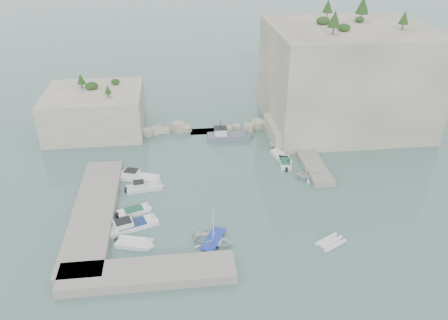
{
  "coord_description": "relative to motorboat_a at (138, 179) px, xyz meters",
  "views": [
    {
      "loc": [
        -6.14,
        -46.58,
        32.3
      ],
      "look_at": [
        0.0,
        6.0,
        3.0
      ],
      "focal_mm": 35.0,
      "sensor_mm": 36.0,
      "label": 1
    }
  ],
  "objects": [
    {
      "name": "quay_south",
      "position": [
        2.15,
        -19.79,
        0.55
      ],
      "size": [
        18.0,
        4.0,
        1.1
      ],
      "primitive_type": "cube",
      "color": "#9E9689",
      "rests_on": "ground"
    },
    {
      "name": "tender_east_d",
      "position": [
        22.33,
        6.98,
        0.0
      ],
      "size": [
        4.1,
        1.65,
        1.56
      ],
      "primitive_type": "imported",
      "rotation": [
        0.0,
        0.0,
        1.6
      ],
      "color": "silver",
      "rests_on": "ground"
    },
    {
      "name": "motorboat_e",
      "position": [
        0.4,
        -14.49,
        0.0
      ],
      "size": [
        4.77,
        2.99,
        0.7
      ],
      "primitive_type": null,
      "rotation": [
        0.0,
        0.0,
        -0.29
      ],
      "color": "white",
      "rests_on": "ground"
    },
    {
      "name": "motorboat_d",
      "position": [
        -0.12,
        -11.19,
        0.0
      ],
      "size": [
        7.09,
        4.19,
        1.4
      ],
      "primitive_type": null,
      "rotation": [
        0.0,
        0.0,
        0.34
      ],
      "color": "white",
      "rests_on": "ground"
    },
    {
      "name": "cliff_terrace",
      "position": [
        25.15,
        10.71,
        1.25
      ],
      "size": [
        8.0,
        10.0,
        2.5
      ],
      "primitive_type": "cube",
      "color": "beige",
      "rests_on": "ground"
    },
    {
      "name": "rowboat",
      "position": [
        9.33,
        -15.05,
        0.0
      ],
      "size": [
        5.82,
        5.2,
        0.99
      ],
      "primitive_type": "imported",
      "rotation": [
        0.0,
        0.0,
        1.11
      ],
      "color": "white",
      "rests_on": "ground"
    },
    {
      "name": "ground",
      "position": [
        12.15,
        -7.29,
        0.0
      ],
      "size": [
        400.0,
        400.0,
        0.0
      ],
      "primitive_type": "plane",
      "color": "slate",
      "rests_on": "ground"
    },
    {
      "name": "work_boat",
      "position": [
        14.43,
        11.38,
        0.0
      ],
      "size": [
        7.8,
        2.4,
        2.2
      ],
      "primitive_type": null,
      "rotation": [
        0.0,
        0.0,
        -0.01
      ],
      "color": "slate",
      "rests_on": "ground"
    },
    {
      "name": "ledge_east",
      "position": [
        25.65,
        2.71,
        0.4
      ],
      "size": [
        3.0,
        16.0,
        0.8
      ],
      "primitive_type": "cube",
      "color": "#9E9689",
      "rests_on": "ground"
    },
    {
      "name": "rowboat_mast",
      "position": [
        9.33,
        -15.05,
        2.6
      ],
      "size": [
        0.1,
        0.1,
        4.2
      ],
      "primitive_type": "cylinder",
      "color": "white",
      "rests_on": "rowboat"
    },
    {
      "name": "cliff_east",
      "position": [
        35.15,
        15.71,
        8.5
      ],
      "size": [
        26.0,
        22.0,
        17.0
      ],
      "primitive_type": "cube",
      "color": "beige",
      "rests_on": "ground"
    },
    {
      "name": "tender_east_a",
      "position": [
        23.7,
        -2.56,
        0.0
      ],
      "size": [
        3.75,
        3.33,
        1.82
      ],
      "primitive_type": "imported",
      "rotation": [
        0.0,
        0.0,
        1.47
      ],
      "color": "silver",
      "rests_on": "ground"
    },
    {
      "name": "motorboat_b",
      "position": [
        1.05,
        -2.87,
        0.0
      ],
      "size": [
        5.43,
        2.43,
        1.4
      ],
      "primitive_type": null,
      "rotation": [
        0.0,
        0.0,
        0.14
      ],
      "color": "silver",
      "rests_on": "ground"
    },
    {
      "name": "breakwater",
      "position": [
        11.15,
        14.71,
        0.7
      ],
      "size": [
        28.0,
        3.0,
        1.4
      ],
      "primitive_type": "cube",
      "color": "beige",
      "rests_on": "ground"
    },
    {
      "name": "outcrop_west",
      "position": [
        -7.85,
        17.71,
        3.5
      ],
      "size": [
        16.0,
        14.0,
        7.0
      ],
      "primitive_type": "cube",
      "color": "beige",
      "rests_on": "ground"
    },
    {
      "name": "motorboat_a",
      "position": [
        0.0,
        0.0,
        0.0
      ],
      "size": [
        6.92,
        4.0,
        1.4
      ],
      "primitive_type": null,
      "rotation": [
        0.0,
        0.0,
        -0.33
      ],
      "color": "white",
      "rests_on": "ground"
    },
    {
      "name": "quay_west",
      "position": [
        -4.85,
        -8.29,
        0.55
      ],
      "size": [
        5.0,
        24.0,
        1.1
      ],
      "primitive_type": "cube",
      "color": "#9E9689",
      "rests_on": "ground"
    },
    {
      "name": "tender_east_c",
      "position": [
        21.55,
        3.66,
        0.0
      ],
      "size": [
        2.69,
        5.15,
        0.7
      ],
      "primitive_type": null,
      "rotation": [
        0.0,
        0.0,
        1.81
      ],
      "color": "white",
      "rests_on": "ground"
    },
    {
      "name": "inflatable_dinghy",
      "position": [
        22.5,
        -16.81,
        0.0
      ],
      "size": [
        3.99,
        3.25,
        0.44
      ],
      "primitive_type": null,
      "rotation": [
        0.0,
        0.0,
        0.5
      ],
      "color": "silver",
      "rests_on": "ground"
    },
    {
      "name": "vegetation",
      "position": [
        29.98,
        17.12,
        17.93
      ],
      "size": [
        53.48,
        13.88,
        13.4
      ],
      "color": "#1E4219",
      "rests_on": "ground"
    },
    {
      "name": "tender_east_b",
      "position": [
        21.72,
        1.7,
        0.0
      ],
      "size": [
        2.18,
        4.72,
        0.7
      ],
      "primitive_type": null,
      "rotation": [
        0.0,
        0.0,
        1.43
      ],
      "color": "silver",
      "rests_on": "ground"
    },
    {
      "name": "motorboat_c",
      "position": [
        -0.03,
        -8.22,
        0.0
      ],
      "size": [
        4.73,
        3.01,
        0.7
      ],
      "primitive_type": null,
      "rotation": [
        0.0,
        0.0,
        0.34
      ],
      "color": "white",
      "rests_on": "ground"
    }
  ]
}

